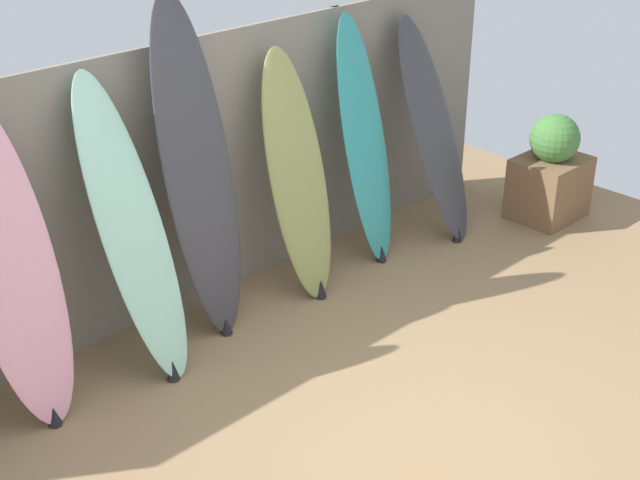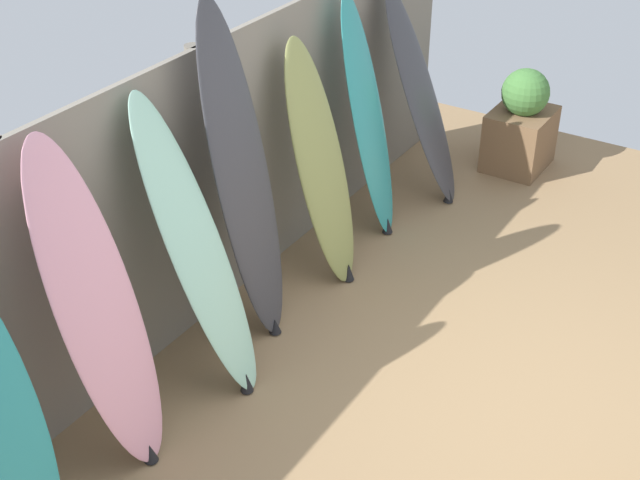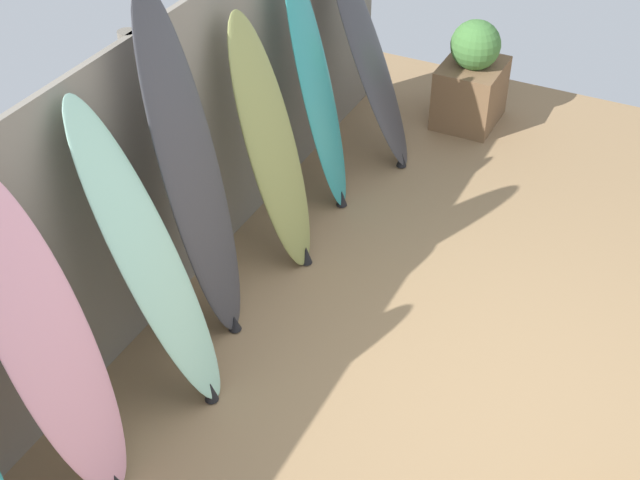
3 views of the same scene
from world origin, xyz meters
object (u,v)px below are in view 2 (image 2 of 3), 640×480
surfboard_seafoam_2 (198,252)px  surfboard_teal_5 (369,121)px  surfboard_charcoal_6 (422,99)px  surfboard_charcoal_3 (243,179)px  surfboard_olive_4 (321,166)px  surfboard_pink_1 (99,312)px  planter_box (521,125)px

surfboard_seafoam_2 → surfboard_teal_5: size_ratio=0.99×
surfboard_seafoam_2 → surfboard_charcoal_6: 2.68m
surfboard_teal_5 → surfboard_charcoal_6: 0.68m
surfboard_charcoal_3 → surfboard_olive_4: surfboard_charcoal_3 is taller
surfboard_pink_1 → surfboard_teal_5: 2.73m
surfboard_pink_1 → surfboard_olive_4: size_ratio=1.09×
surfboard_charcoal_3 → surfboard_olive_4: 0.80m
surfboard_pink_1 → planter_box: (4.30, -0.58, -0.53)m
surfboard_pink_1 → surfboard_olive_4: bearing=-0.5°
surfboard_olive_4 → surfboard_teal_5: 0.70m
surfboard_seafoam_2 → planter_box: surfboard_seafoam_2 is taller
surfboard_pink_1 → surfboard_seafoam_2: (0.72, -0.04, -0.03)m
surfboard_seafoam_2 → surfboard_teal_5: bearing=1.6°
surfboard_seafoam_2 → surfboard_charcoal_3: surfboard_charcoal_3 is taller
planter_box → surfboard_seafoam_2: bearing=171.4°
surfboard_olive_4 → surfboard_charcoal_6: size_ratio=1.00×
surfboard_olive_4 → planter_box: 2.38m
surfboard_charcoal_6 → surfboard_charcoal_3: bearing=177.0°
surfboard_teal_5 → planter_box: size_ratio=2.05×
surfboard_olive_4 → surfboard_teal_5: bearing=3.1°
surfboard_charcoal_3 → surfboard_charcoal_6: (2.14, -0.11, -0.24)m
surfboard_charcoal_3 → surfboard_teal_5: 1.47m
surfboard_olive_4 → surfboard_charcoal_6: 1.38m
surfboard_charcoal_6 → planter_box: size_ratio=1.91×
surfboard_seafoam_2 → surfboard_olive_4: (1.31, 0.02, -0.05)m
surfboard_charcoal_3 → planter_box: bearing=-11.6°
surfboard_seafoam_2 → surfboard_teal_5: (2.01, 0.06, 0.00)m
surfboard_teal_5 → surfboard_charcoal_6: (0.68, -0.09, -0.05)m
surfboard_teal_5 → surfboard_seafoam_2: bearing=-178.4°
surfboard_olive_4 → planter_box: size_ratio=1.92×
surfboard_pink_1 → planter_box: surfboard_pink_1 is taller
surfboard_seafoam_2 → surfboard_charcoal_3: 0.58m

